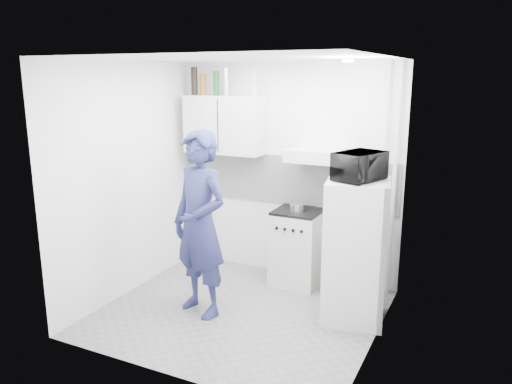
% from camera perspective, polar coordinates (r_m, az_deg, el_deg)
% --- Properties ---
extents(floor, '(2.80, 2.80, 0.00)m').
position_cam_1_polar(floor, '(5.42, -1.87, -13.60)').
color(floor, slate).
rests_on(floor, ground).
extents(ceiling, '(2.80, 2.80, 0.00)m').
position_cam_1_polar(ceiling, '(4.83, -2.11, 15.06)').
color(ceiling, white).
rests_on(ceiling, wall_back).
extents(wall_back, '(2.80, 0.00, 2.80)m').
position_cam_1_polar(wall_back, '(6.08, 3.52, 2.36)').
color(wall_back, white).
rests_on(wall_back, floor).
extents(wall_left, '(0.00, 2.60, 2.60)m').
position_cam_1_polar(wall_left, '(5.74, -14.45, 1.31)').
color(wall_left, white).
rests_on(wall_left, floor).
extents(wall_right, '(0.00, 2.60, 2.60)m').
position_cam_1_polar(wall_right, '(4.51, 13.99, -1.90)').
color(wall_right, white).
rests_on(wall_right, floor).
extents(person, '(0.81, 0.65, 1.92)m').
position_cam_1_polar(person, '(5.12, -6.43, -3.70)').
color(person, navy).
rests_on(person, floor).
extents(stove, '(0.55, 0.55, 0.87)m').
position_cam_1_polar(stove, '(5.99, 4.76, -6.39)').
color(stove, silver).
rests_on(stove, floor).
extents(fridge, '(0.71, 0.71, 1.45)m').
position_cam_1_polar(fridge, '(5.12, 11.29, -6.66)').
color(fridge, silver).
rests_on(fridge, floor).
extents(stove_top, '(0.52, 0.52, 0.03)m').
position_cam_1_polar(stove_top, '(5.85, 4.84, -2.20)').
color(stove_top, black).
rests_on(stove_top, stove).
extents(saucepan, '(0.17, 0.17, 0.09)m').
position_cam_1_polar(saucepan, '(5.79, 4.75, -1.72)').
color(saucepan, silver).
rests_on(saucepan, stove_top).
extents(microwave, '(0.59, 0.49, 0.28)m').
position_cam_1_polar(microwave, '(4.89, 11.75, 2.91)').
color(microwave, black).
rests_on(microwave, fridge).
extents(bottle_a, '(0.08, 0.08, 0.34)m').
position_cam_1_polar(bottle_a, '(6.35, -7.06, 12.48)').
color(bottle_a, black).
rests_on(bottle_a, upper_cabinet).
extents(bottle_b, '(0.07, 0.07, 0.26)m').
position_cam_1_polar(bottle_b, '(6.29, -6.13, 12.15)').
color(bottle_b, brown).
rests_on(bottle_b, upper_cabinet).
extents(bottle_c, '(0.07, 0.07, 0.29)m').
position_cam_1_polar(bottle_c, '(6.19, -4.56, 12.30)').
color(bottle_c, '#144C1E').
rests_on(bottle_c, upper_cabinet).
extents(bottle_d, '(0.07, 0.07, 0.33)m').
position_cam_1_polar(bottle_d, '(6.13, -3.47, 12.47)').
color(bottle_d, silver).
rests_on(bottle_d, upper_cabinet).
extents(bottle_e, '(0.07, 0.07, 0.29)m').
position_cam_1_polar(bottle_e, '(5.95, -0.21, 12.31)').
color(bottle_e, '#B2B7BC').
rests_on(bottle_e, upper_cabinet).
extents(upper_cabinet, '(1.00, 0.35, 0.70)m').
position_cam_1_polar(upper_cabinet, '(6.16, -3.56, 7.69)').
color(upper_cabinet, silver).
rests_on(upper_cabinet, wall_back).
extents(range_hood, '(0.60, 0.50, 0.14)m').
position_cam_1_polar(range_hood, '(5.64, 6.83, 4.23)').
color(range_hood, silver).
rests_on(range_hood, wall_back).
extents(backsplash, '(2.74, 0.03, 0.60)m').
position_cam_1_polar(backsplash, '(6.08, 3.45, 1.41)').
color(backsplash, white).
rests_on(backsplash, wall_back).
extents(pipe_a, '(0.05, 0.05, 2.60)m').
position_cam_1_polar(pipe_a, '(5.64, 15.50, 1.05)').
color(pipe_a, silver).
rests_on(pipe_a, floor).
extents(pipe_b, '(0.04, 0.04, 2.60)m').
position_cam_1_polar(pipe_b, '(5.67, 14.31, 1.17)').
color(pipe_b, silver).
rests_on(pipe_b, floor).
extents(ceiling_spot_fixture, '(0.10, 0.10, 0.02)m').
position_cam_1_polar(ceiling_spot_fixture, '(4.65, 10.45, 14.56)').
color(ceiling_spot_fixture, white).
rests_on(ceiling_spot_fixture, ceiling).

